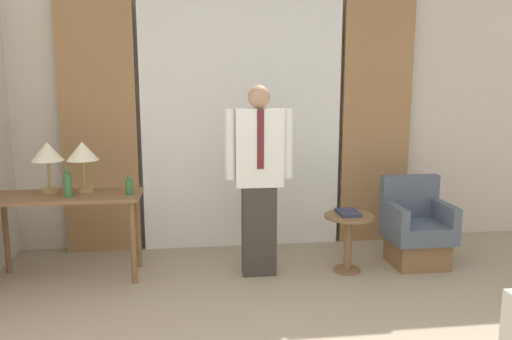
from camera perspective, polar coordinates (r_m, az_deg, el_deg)
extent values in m
cube|color=beige|center=(5.19, -1.74, 6.26)|extent=(10.00, 0.06, 2.70)
cube|color=white|center=(5.06, -1.59, 5.48)|extent=(2.01, 0.06, 2.58)
cube|color=#997047|center=(5.12, -17.52, 5.07)|extent=(0.73, 0.06, 2.58)
cube|color=#997047|center=(5.38, 13.55, 5.48)|extent=(0.73, 0.06, 2.58)
cube|color=brown|center=(4.56, -20.98, -2.84)|extent=(1.27, 0.50, 0.03)
cylinder|color=brown|center=(4.37, -13.84, -8.06)|extent=(0.05, 0.05, 0.71)
cylinder|color=brown|center=(4.99, -26.66, -6.58)|extent=(0.05, 0.05, 0.71)
cylinder|color=brown|center=(4.73, -13.32, -6.64)|extent=(0.05, 0.05, 0.71)
cylinder|color=#9E7F47|center=(4.68, -22.47, -2.18)|extent=(0.14, 0.14, 0.04)
cylinder|color=#9E7F47|center=(4.65, -22.58, -0.49)|extent=(0.02, 0.02, 0.24)
cone|color=beige|center=(4.62, -22.75, 1.96)|extent=(0.27, 0.27, 0.16)
cylinder|color=#9E7F47|center=(4.61, -18.98, -2.14)|extent=(0.14, 0.14, 0.04)
cylinder|color=#9E7F47|center=(4.58, -19.08, -0.42)|extent=(0.02, 0.02, 0.24)
cone|color=beige|center=(4.55, -19.22, 2.07)|extent=(0.27, 0.27, 0.16)
cylinder|color=#336638|center=(4.38, -14.29, -1.89)|extent=(0.06, 0.06, 0.13)
cylinder|color=#336638|center=(4.36, -14.34, -0.81)|extent=(0.03, 0.03, 0.04)
cylinder|color=#336638|center=(4.44, -20.70, -1.65)|extent=(0.07, 0.07, 0.20)
cylinder|color=#336638|center=(4.41, -20.80, -0.04)|extent=(0.03, 0.03, 0.06)
cube|color=#38332D|center=(4.43, 0.34, -6.91)|extent=(0.29, 0.16, 0.80)
cube|color=white|center=(4.27, 0.35, 2.57)|extent=(0.41, 0.18, 0.67)
cube|color=#5B1E23|center=(4.16, 0.53, 3.54)|extent=(0.06, 0.01, 0.50)
cylinder|color=white|center=(4.24, -3.00, 2.96)|extent=(0.09, 0.09, 0.60)
cylinder|color=white|center=(4.31, 3.65, 3.06)|extent=(0.09, 0.09, 0.60)
sphere|color=tan|center=(4.24, 0.36, 8.37)|extent=(0.19, 0.19, 0.19)
cube|color=brown|center=(4.96, 17.89, -8.89)|extent=(0.47, 0.45, 0.25)
cube|color=#4C5666|center=(4.90, 18.02, -6.63)|extent=(0.56, 0.52, 0.16)
cube|color=#4C5666|center=(5.03, 17.13, -2.84)|extent=(0.56, 0.10, 0.40)
cube|color=#4C5666|center=(4.76, 15.51, -4.86)|extent=(0.08, 0.52, 0.18)
cube|color=#4C5666|center=(4.96, 20.63, -4.55)|extent=(0.08, 0.52, 0.18)
cylinder|color=brown|center=(4.68, 10.35, -11.16)|extent=(0.24, 0.24, 0.02)
cylinder|color=brown|center=(4.60, 10.45, -8.38)|extent=(0.07, 0.07, 0.50)
cylinder|color=brown|center=(4.53, 10.56, -5.22)|extent=(0.43, 0.43, 0.02)
cube|color=#2D334C|center=(4.54, 10.47, -4.80)|extent=(0.18, 0.26, 0.03)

